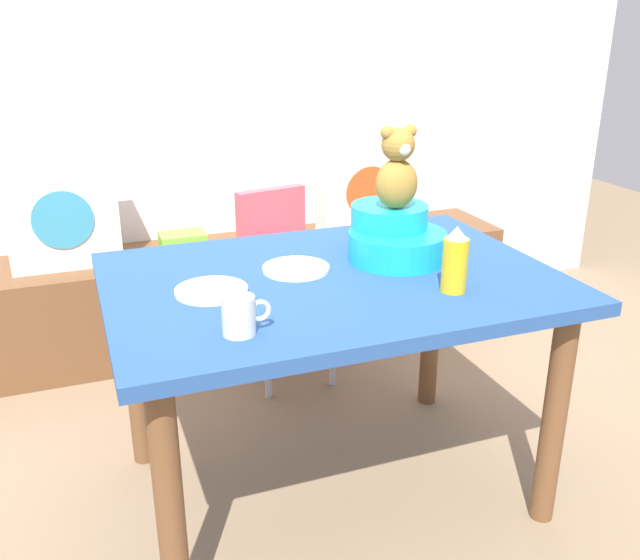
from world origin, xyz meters
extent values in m
plane|color=#8C7256|center=(0.00, 0.00, 0.00)|extent=(8.00, 8.00, 0.00)
cube|color=silver|center=(0.00, 1.47, 1.30)|extent=(4.40, 0.10, 2.60)
cube|color=brown|center=(0.00, 1.20, 0.23)|extent=(2.60, 0.44, 0.46)
cube|color=white|center=(-0.73, 1.18, 0.68)|extent=(0.44, 0.14, 0.44)
cylinder|color=teal|center=(-0.73, 1.11, 0.68)|extent=(0.24, 0.01, 0.24)
cube|color=white|center=(0.63, 1.18, 0.68)|extent=(0.44, 0.14, 0.44)
cylinder|color=#D84C1E|center=(0.63, 1.11, 0.68)|extent=(0.24, 0.01, 0.24)
cube|color=#6EBB3B|center=(-0.24, 1.20, 0.50)|extent=(0.20, 0.14, 0.09)
cube|color=#264C8C|center=(0.00, 0.00, 0.72)|extent=(1.29, 0.91, 0.04)
cylinder|color=brown|center=(-0.56, -0.36, 0.35)|extent=(0.07, 0.07, 0.70)
cylinder|color=brown|center=(0.56, -0.36, 0.35)|extent=(0.07, 0.07, 0.70)
cylinder|color=brown|center=(-0.56, 0.36, 0.35)|extent=(0.07, 0.07, 0.70)
cylinder|color=brown|center=(0.56, 0.36, 0.35)|extent=(0.07, 0.07, 0.70)
cylinder|color=#D84C59|center=(0.11, 0.75, 0.51)|extent=(0.34, 0.34, 0.10)
cube|color=#D84C59|center=(0.08, 0.89, 0.67)|extent=(0.30, 0.11, 0.24)
cube|color=white|center=(0.15, 0.58, 0.58)|extent=(0.34, 0.26, 0.02)
cylinder|color=silver|center=(-0.03, 0.61, 0.23)|extent=(0.03, 0.03, 0.46)
cylinder|color=silver|center=(0.25, 0.61, 0.23)|extent=(0.03, 0.03, 0.46)
cylinder|color=silver|center=(-0.03, 0.89, 0.23)|extent=(0.03, 0.03, 0.46)
cylinder|color=silver|center=(0.25, 0.89, 0.23)|extent=(0.03, 0.03, 0.46)
cylinder|color=#17AAC7|center=(0.24, 0.06, 0.79)|extent=(0.30, 0.30, 0.09)
cylinder|color=#17AAC7|center=(0.24, 0.12, 0.86)|extent=(0.24, 0.24, 0.07)
ellipsoid|color=#A77930|center=(0.24, 0.08, 0.97)|extent=(0.13, 0.11, 0.15)
sphere|color=#A77930|center=(0.24, 0.08, 1.09)|extent=(0.10, 0.10, 0.10)
sphere|color=beige|center=(0.24, 0.04, 1.08)|extent=(0.04, 0.04, 0.04)
sphere|color=#A77930|center=(0.20, 0.08, 1.13)|extent=(0.04, 0.04, 0.04)
sphere|color=#A77930|center=(0.28, 0.08, 1.13)|extent=(0.04, 0.04, 0.04)
cylinder|color=gold|center=(0.27, -0.23, 0.81)|extent=(0.07, 0.07, 0.15)
cone|color=white|center=(0.27, -0.23, 0.91)|extent=(0.06, 0.06, 0.03)
cylinder|color=silver|center=(-0.35, -0.29, 0.79)|extent=(0.08, 0.08, 0.09)
torus|color=silver|center=(-0.30, -0.29, 0.79)|extent=(0.06, 0.01, 0.06)
cylinder|color=white|center=(-0.08, 0.08, 0.75)|extent=(0.20, 0.20, 0.01)
cylinder|color=white|center=(-0.36, -0.01, 0.75)|extent=(0.20, 0.20, 0.01)
camera|label=1|loc=(-0.69, -1.74, 1.45)|focal=38.52mm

